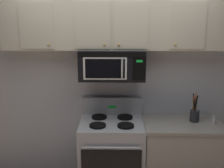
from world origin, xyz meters
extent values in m
cube|color=silver|center=(0.00, 0.79, 1.35)|extent=(5.20, 0.10, 2.70)
cube|color=#B7BABF|center=(0.00, 0.42, 0.45)|extent=(0.76, 0.64, 0.90)
cylinder|color=#B7BABF|center=(0.00, 0.06, 0.74)|extent=(0.61, 0.03, 0.03)
cube|color=#B7BABF|center=(0.00, 0.70, 1.01)|extent=(0.76, 0.07, 0.22)
cube|color=#19D83F|center=(0.00, 0.67, 1.01)|extent=(0.10, 0.00, 0.04)
cylinder|color=black|center=(-0.16, 0.28, 0.91)|extent=(0.19, 0.19, 0.02)
cylinder|color=black|center=(0.16, 0.28, 0.91)|extent=(0.19, 0.19, 0.02)
cylinder|color=black|center=(-0.16, 0.56, 0.91)|extent=(0.19, 0.19, 0.02)
cylinder|color=black|center=(0.16, 0.56, 0.91)|extent=(0.19, 0.19, 0.02)
cube|color=black|center=(0.00, 0.54, 1.57)|extent=(0.76, 0.39, 0.35)
cube|color=black|center=(0.00, 0.35, 1.72)|extent=(0.73, 0.01, 0.06)
cube|color=white|center=(-0.07, 0.35, 1.56)|extent=(0.49, 0.01, 0.25)
cube|color=black|center=(-0.08, 0.34, 1.56)|extent=(0.44, 0.01, 0.22)
cube|color=black|center=(0.30, 0.35, 1.56)|extent=(0.14, 0.01, 0.25)
cube|color=#19D83F|center=(0.30, 0.34, 1.65)|extent=(0.07, 0.00, 0.03)
cylinder|color=#B7BABF|center=(0.11, 0.32, 1.56)|extent=(0.02, 0.02, 0.23)
cube|color=beige|center=(0.00, 0.57, 2.02)|extent=(2.50, 0.33, 0.55)
cube|color=beige|center=(-0.83, 0.40, 2.02)|extent=(0.38, 0.01, 0.51)
sphere|color=tan|center=(-0.70, 0.39, 1.82)|extent=(0.03, 0.03, 0.03)
cube|color=beige|center=(-0.21, 0.40, 2.02)|extent=(0.38, 0.01, 0.51)
sphere|color=tan|center=(-0.08, 0.39, 1.82)|extent=(0.03, 0.03, 0.03)
cube|color=beige|center=(0.21, 0.40, 2.02)|extent=(0.38, 0.01, 0.51)
sphere|color=tan|center=(0.08, 0.39, 1.82)|extent=(0.03, 0.03, 0.03)
cube|color=beige|center=(0.83, 0.40, 2.02)|extent=(0.38, 0.01, 0.51)
sphere|color=tan|center=(0.70, 0.39, 1.82)|extent=(0.03, 0.03, 0.03)
cube|color=#BCB7AD|center=(0.84, 0.43, 0.43)|extent=(0.90, 0.62, 0.86)
cube|color=#9E998E|center=(0.84, 0.43, 0.88)|extent=(0.93, 0.65, 0.03)
cylinder|color=#2D2D33|center=(0.99, 0.47, 0.97)|extent=(0.11, 0.11, 0.14)
cylinder|color=#A87A47|center=(0.96, 0.47, 1.10)|extent=(0.04, 0.03, 0.25)
cylinder|color=red|center=(0.98, 0.49, 1.10)|extent=(0.05, 0.06, 0.26)
cylinder|color=teal|center=(1.01, 0.47, 1.10)|extent=(0.04, 0.04, 0.24)
cylinder|color=silver|center=(1.01, 0.48, 1.11)|extent=(0.06, 0.05, 0.27)
cylinder|color=black|center=(0.99, 0.46, 1.10)|extent=(0.04, 0.06, 0.26)
cylinder|color=tan|center=(1.00, 0.47, 1.12)|extent=(0.03, 0.05, 0.28)
cylinder|color=olive|center=(0.98, 0.49, 1.09)|extent=(0.06, 0.06, 0.24)
cylinder|color=black|center=(0.97, 0.45, 1.11)|extent=(0.04, 0.08, 0.27)
cylinder|color=white|center=(1.19, 0.38, 0.94)|extent=(0.04, 0.04, 0.08)
cylinder|color=#B7BABF|center=(1.19, 0.38, 0.99)|extent=(0.04, 0.04, 0.02)
camera|label=1|loc=(0.06, -2.68, 2.11)|focal=44.38mm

